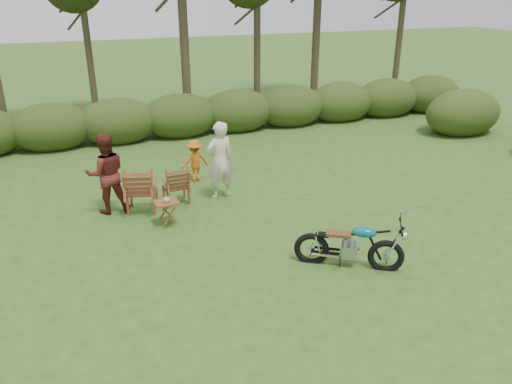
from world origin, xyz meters
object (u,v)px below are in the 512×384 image
object	(u,v)px
adult_b	(111,211)
adult_a	(221,197)
lawn_chair_right	(177,202)
child	(196,180)
motorcycle	(347,265)
cup	(167,200)
side_table	(167,213)
lawn_chair_left	(143,210)

from	to	relation	value
adult_b	adult_a	bearing A→B (deg)	174.71
lawn_chair_right	child	bearing A→B (deg)	-125.19
motorcycle	cup	bearing A→B (deg)	166.70
motorcycle	child	bearing A→B (deg)	139.12
adult_a	side_table	bearing A→B (deg)	21.35
side_table	adult_b	bearing A→B (deg)	134.60
lawn_chair_right	adult_b	xyz separation A→B (m)	(-1.49, 0.01, 0.00)
motorcycle	lawn_chair_right	xyz separation A→B (m)	(-2.34, 3.86, 0.00)
lawn_chair_right	adult_b	world-z (taller)	adult_b
motorcycle	side_table	xyz separation A→B (m)	(-2.75, 2.78, 0.27)
motorcycle	lawn_chair_left	distance (m)	4.83
lawn_chair_right	child	size ratio (longest dim) A/B	0.83
side_table	adult_b	world-z (taller)	adult_b
lawn_chair_left	child	bearing A→B (deg)	-122.63
lawn_chair_left	child	world-z (taller)	child
adult_a	child	bearing A→B (deg)	-89.31
lawn_chair_left	cup	size ratio (longest dim) A/B	7.91
cup	child	bearing A→B (deg)	63.34
side_table	lawn_chair_left	bearing A→B (deg)	113.54
child	side_table	bearing A→B (deg)	55.94
lawn_chair_left	side_table	size ratio (longest dim) A/B	2.01
motorcycle	child	distance (m)	5.28
motorcycle	lawn_chair_right	world-z (taller)	motorcycle
motorcycle	adult_a	bearing A→B (deg)	140.35
cup	adult_b	bearing A→B (deg)	133.65
lawn_chair_left	side_table	xyz separation A→B (m)	(0.39, -0.89, 0.27)
motorcycle	adult_a	distance (m)	3.99
adult_b	lawn_chair_right	bearing A→B (deg)	176.51
adult_a	lawn_chair_left	bearing A→B (deg)	-9.69
motorcycle	side_table	distance (m)	3.91
adult_a	adult_b	size ratio (longest dim) A/B	1.03
motorcycle	adult_a	size ratio (longest dim) A/B	1.00
lawn_chair_left	adult_a	size ratio (longest dim) A/B	0.57
lawn_chair_left	cup	world-z (taller)	cup
adult_a	adult_b	distance (m)	2.55
lawn_chair_right	adult_b	bearing A→B (deg)	-2.93
cup	child	distance (m)	2.64
lawn_chair_right	adult_a	distance (m)	1.06
motorcycle	lawn_chair_left	bearing A→B (deg)	162.13
motorcycle	cup	world-z (taller)	cup
cup	side_table	bearing A→B (deg)	93.31
adult_b	child	xyz separation A→B (m)	(2.24, 1.16, 0.00)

